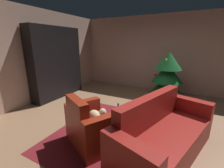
# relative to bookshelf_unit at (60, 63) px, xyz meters

# --- Properties ---
(ground_plane) EXTENTS (7.31, 7.31, 0.00)m
(ground_plane) POSITION_rel_bookshelf_unit_xyz_m (2.81, -0.81, -1.08)
(ground_plane) COLOR #926A4C
(wall_back) EXTENTS (6.22, 0.06, 2.67)m
(wall_back) POSITION_rel_bookshelf_unit_xyz_m (2.81, 2.12, 0.26)
(wall_back) COLOR tan
(wall_back) RESTS_ON ground
(wall_left) EXTENTS (0.06, 5.93, 2.67)m
(wall_left) POSITION_rel_bookshelf_unit_xyz_m (-0.26, -0.81, 0.26)
(wall_left) COLOR tan
(wall_left) RESTS_ON ground
(area_rug) EXTENTS (2.35, 2.39, 0.01)m
(area_rug) POSITION_rel_bookshelf_unit_xyz_m (2.69, -1.25, -1.08)
(area_rug) COLOR maroon
(area_rug) RESTS_ON ground
(bookshelf_unit) EXTENTS (0.38, 1.82, 2.20)m
(bookshelf_unit) POSITION_rel_bookshelf_unit_xyz_m (0.00, 0.00, 0.00)
(bookshelf_unit) COLOR black
(bookshelf_unit) RESTS_ON ground
(armchair_red) EXTENTS (1.12, 1.02, 0.89)m
(armchair_red) POSITION_rel_bookshelf_unit_xyz_m (2.36, -1.68, -0.76)
(armchair_red) COLOR maroon
(armchair_red) RESTS_ON ground
(couch_red) EXTENTS (1.35, 2.14, 0.92)m
(couch_red) POSITION_rel_bookshelf_unit_xyz_m (3.51, -1.37, -0.76)
(couch_red) COLOR maroon
(couch_red) RESTS_ON ground
(coffee_table) EXTENTS (0.75, 0.75, 0.43)m
(coffee_table) POSITION_rel_bookshelf_unit_xyz_m (2.88, -1.22, -0.68)
(coffee_table) COLOR black
(coffee_table) RESTS_ON ground
(book_stack_on_table) EXTENTS (0.22, 0.19, 0.09)m
(book_stack_on_table) POSITION_rel_bookshelf_unit_xyz_m (2.93, -1.17, -0.60)
(book_stack_on_table) COLOR #4A7C4E
(book_stack_on_table) RESTS_ON coffee_table
(bottle_on_table) EXTENTS (0.07, 0.07, 0.26)m
(bottle_on_table) POSITION_rel_bookshelf_unit_xyz_m (2.70, -1.31, -0.55)
(bottle_on_table) COLOR navy
(bottle_on_table) RESTS_ON coffee_table
(decorated_tree) EXTENTS (1.01, 1.01, 1.47)m
(decorated_tree) POSITION_rel_bookshelf_unit_xyz_m (3.17, 1.20, -0.32)
(decorated_tree) COLOR brown
(decorated_tree) RESTS_ON ground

